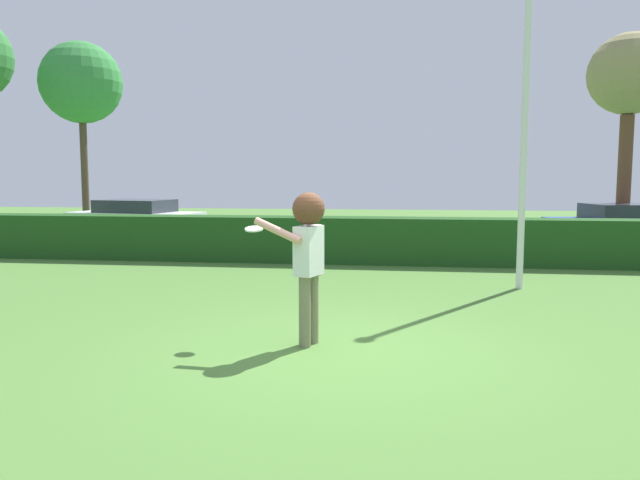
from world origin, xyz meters
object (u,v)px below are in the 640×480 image
at_px(person, 308,245).
at_px(parked_car_white, 136,217).
at_px(parked_car_blue, 629,224).
at_px(bare_elm_tree, 629,78).
at_px(oak_tree, 81,84).
at_px(lamppost, 525,104).
at_px(frisbee, 254,229).

xyz_separation_m(person, parked_car_white, (-7.40, 11.58, -0.50)).
xyz_separation_m(parked_car_blue, bare_elm_tree, (0.09, 0.81, 4.02)).
bearing_deg(bare_elm_tree, oak_tree, 171.59).
xyz_separation_m(parked_car_white, bare_elm_tree, (14.74, -0.25, 4.02)).
bearing_deg(lamppost, frisbee, -135.71).
relative_size(lamppost, oak_tree, 0.86).
bearing_deg(bare_elm_tree, parked_car_blue, -96.42).
relative_size(person, parked_car_blue, 0.41).
bearing_deg(frisbee, person, -23.00).
distance_m(person, bare_elm_tree, 13.95).
relative_size(parked_car_blue, bare_elm_tree, 0.74).
height_order(frisbee, parked_car_blue, frisbee).
bearing_deg(parked_car_white, frisbee, -59.36).
bearing_deg(frisbee, bare_elm_tree, 53.82).
relative_size(frisbee, oak_tree, 0.03).
relative_size(person, frisbee, 8.00).
height_order(person, parked_car_blue, person).
height_order(lamppost, oak_tree, oak_tree).
height_order(person, lamppost, lamppost).
distance_m(frisbee, oak_tree, 17.18).
height_order(parked_car_white, parked_car_blue, same).
bearing_deg(oak_tree, bare_elm_tree, -8.41).
bearing_deg(person, parked_car_white, 122.58).
bearing_deg(lamppost, oak_tree, 144.08).
bearing_deg(bare_elm_tree, frisbee, -126.18).
bearing_deg(parked_car_blue, bare_elm_tree, 83.58).
distance_m(lamppost, bare_elm_tree, 8.45).
bearing_deg(parked_car_blue, lamppost, -122.41).
bearing_deg(bare_elm_tree, person, -122.94).
xyz_separation_m(frisbee, bare_elm_tree, (8.06, 11.02, 3.36)).
xyz_separation_m(lamppost, bare_elm_tree, (4.15, 7.21, 1.46)).
height_order(frisbee, lamppost, lamppost).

